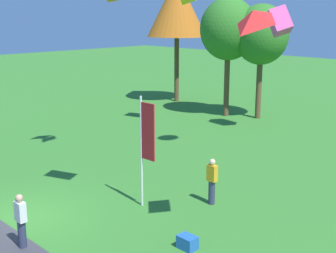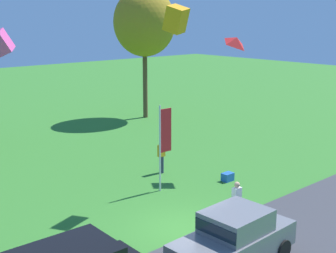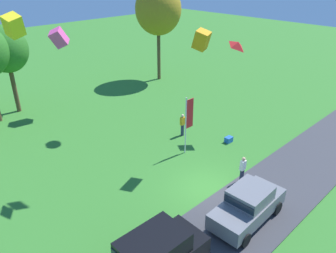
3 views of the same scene
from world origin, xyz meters
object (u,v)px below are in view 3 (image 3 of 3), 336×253
(person_watching_sky, at_px, (182,125))
(person_on_lawn, at_px, (242,170))
(cooler_box, at_px, (229,140))
(car_sedan_mid_row, at_px, (248,204))
(flag_banner, at_px, (188,118))
(tree_lone_near, at_px, (158,10))
(kite_box_high_left, at_px, (59,38))
(kite_diamond_trailing_tail, at_px, (238,45))
(kite_box_mid_center, at_px, (202,40))
(tree_right_of_center, at_px, (6,50))
(kite_box_near_flag, at_px, (13,26))

(person_watching_sky, xyz_separation_m, person_on_lawn, (-1.76, -6.50, 0.00))
(person_on_lawn, xyz_separation_m, cooler_box, (3.40, 3.44, -0.68))
(car_sedan_mid_row, height_order, flag_banner, flag_banner)
(car_sedan_mid_row, height_order, person_on_lawn, car_sedan_mid_row)
(person_on_lawn, bearing_deg, tree_lone_near, 61.37)
(person_on_lawn, height_order, cooler_box, person_on_lawn)
(person_watching_sky, bearing_deg, kite_box_high_left, 110.97)
(person_on_lawn, height_order, kite_diamond_trailing_tail, kite_diamond_trailing_tail)
(car_sedan_mid_row, distance_m, kite_box_high_left, 19.29)
(person_on_lawn, height_order, kite_box_mid_center, kite_box_mid_center)
(person_watching_sky, bearing_deg, car_sedan_mid_row, -116.56)
(flag_banner, xyz_separation_m, kite_box_high_left, (-2.39, 11.88, 3.77))
(flag_banner, xyz_separation_m, kite_box_mid_center, (-0.14, -0.95, 5.18))
(kite_diamond_trailing_tail, bearing_deg, person_on_lawn, -137.89)
(kite_diamond_trailing_tail, bearing_deg, tree_right_of_center, 123.35)
(person_on_lawn, relative_size, kite_diamond_trailing_tail, 1.67)
(car_sedan_mid_row, height_order, kite_box_near_flag, kite_box_near_flag)
(car_sedan_mid_row, height_order, tree_right_of_center, tree_right_of_center)
(kite_box_high_left, bearing_deg, car_sedan_mid_row, -91.35)
(cooler_box, bearing_deg, car_sedan_mid_row, -137.11)
(person_watching_sky, height_order, tree_lone_near, tree_lone_near)
(flag_banner, distance_m, kite_diamond_trailing_tail, 6.07)
(kite_box_mid_center, height_order, kite_box_near_flag, kite_box_near_flag)
(flag_banner, bearing_deg, car_sedan_mid_row, -112.94)
(cooler_box, bearing_deg, kite_diamond_trailing_tail, 32.48)
(person_watching_sky, distance_m, person_on_lawn, 6.73)
(person_watching_sky, relative_size, kite_box_near_flag, 1.30)
(person_on_lawn, bearing_deg, flag_banner, 86.09)
(kite_box_near_flag, bearing_deg, car_sedan_mid_row, -76.72)
(tree_right_of_center, bearing_deg, tree_lone_near, -7.23)
(flag_banner, relative_size, cooler_box, 7.15)
(tree_right_of_center, bearing_deg, flag_banner, -69.55)
(tree_lone_near, bearing_deg, kite_box_mid_center, -124.10)
(person_watching_sky, relative_size, tree_lone_near, 0.17)
(person_watching_sky, relative_size, cooler_box, 3.05)
(flag_banner, relative_size, kite_box_high_left, 3.07)
(car_sedan_mid_row, distance_m, kite_diamond_trailing_tail, 11.17)
(tree_lone_near, bearing_deg, kite_box_high_left, -174.40)
(tree_right_of_center, xyz_separation_m, kite_diamond_trailing_tail, (10.02, -15.22, 1.26))
(kite_box_mid_center, bearing_deg, cooler_box, -4.15)
(person_watching_sky, xyz_separation_m, flag_banner, (-1.45, -1.87, 1.66))
(car_sedan_mid_row, height_order, kite_box_mid_center, kite_box_mid_center)
(car_sedan_mid_row, bearing_deg, kite_box_high_left, 88.65)
(car_sedan_mid_row, xyz_separation_m, person_watching_sky, (4.27, 8.55, -0.16))
(car_sedan_mid_row, bearing_deg, person_on_lawn, 39.23)
(flag_banner, bearing_deg, kite_box_near_flag, 125.44)
(flag_banner, distance_m, kite_box_high_left, 12.69)
(flag_banner, distance_m, kite_box_mid_center, 5.27)
(kite_box_mid_center, relative_size, kite_box_high_left, 0.78)
(flag_banner, bearing_deg, kite_diamond_trailing_tail, -3.97)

